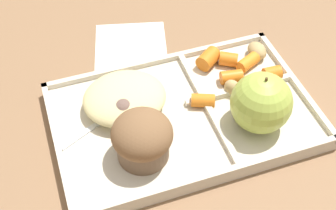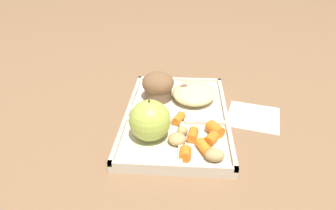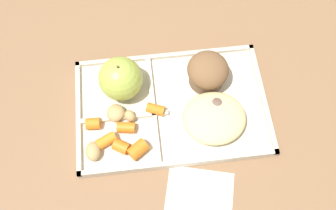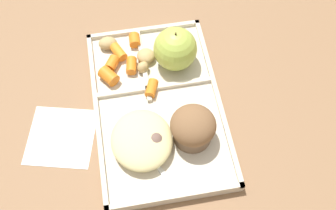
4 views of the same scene
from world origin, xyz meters
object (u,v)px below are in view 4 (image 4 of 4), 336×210
green_apple (175,49)px  bran_muffin (193,127)px  lunch_tray (158,106)px  plastic_fork (152,158)px

green_apple → bran_muffin: green_apple is taller
lunch_tray → plastic_fork: bearing=-14.7°
bran_muffin → plastic_fork: bran_muffin is taller
lunch_tray → bran_muffin: size_ratio=4.63×
lunch_tray → green_apple: bearing=151.0°
bran_muffin → plastic_fork: bearing=-69.0°
green_apple → bran_muffin: 0.17m
green_apple → plastic_fork: green_apple is taller
bran_muffin → plastic_fork: 0.09m
lunch_tray → green_apple: size_ratio=4.15×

